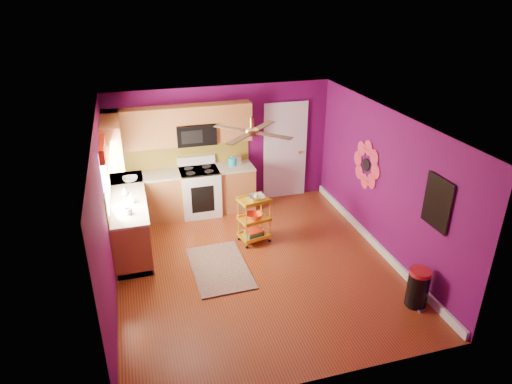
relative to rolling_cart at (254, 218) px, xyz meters
name	(u,v)px	position (x,y,z in m)	size (l,w,h in m)	color
ground	(256,266)	(-0.20, -0.78, -0.49)	(5.00, 5.00, 0.00)	maroon
room_envelope	(257,176)	(-0.17, -0.78, 1.15)	(4.54, 5.04, 2.52)	#5B0A4E
lower_cabinets	(162,206)	(-1.55, 1.03, -0.05)	(2.81, 2.31, 0.94)	#965629
electric_range	(200,191)	(-0.75, 1.39, 0.00)	(0.76, 0.66, 1.13)	white
upper_cabinetry	(159,131)	(-1.44, 1.39, 1.31)	(2.80, 2.30, 1.26)	#965629
left_window	(104,161)	(-2.42, 0.27, 1.25)	(0.08, 1.35, 1.08)	white
panel_door	(285,152)	(1.15, 1.69, 0.54)	(0.95, 0.11, 2.15)	white
right_wall_art	(395,180)	(2.03, -1.12, 0.96)	(0.04, 2.74, 1.04)	black
ceiling_fan	(252,131)	(-0.20, -0.58, 1.80)	(1.01, 1.01, 0.26)	#BF8C3F
shag_rug	(220,268)	(-0.80, -0.68, -0.47)	(0.89, 1.46, 0.02)	black
rolling_cart	(254,218)	(0.00, 0.00, 0.00)	(0.59, 0.48, 0.95)	yellow
trash_can	(418,288)	(1.79, -2.38, -0.19)	(0.37, 0.38, 0.60)	black
teal_kettle	(233,161)	(-0.05, 1.46, 0.54)	(0.18, 0.18, 0.21)	teal
toaster	(235,160)	(0.01, 1.47, 0.54)	(0.22, 0.15, 0.18)	beige
soap_bottle_a	(131,198)	(-2.08, 0.26, 0.55)	(0.09, 0.09, 0.20)	#EA3F72
soap_bottle_b	(124,192)	(-2.18, 0.59, 0.53)	(0.12, 0.12, 0.15)	white
counter_dish	(130,179)	(-2.07, 1.22, 0.49)	(0.28, 0.28, 0.07)	white
counter_cup	(128,211)	(-2.14, -0.15, 0.51)	(0.14, 0.14, 0.11)	white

